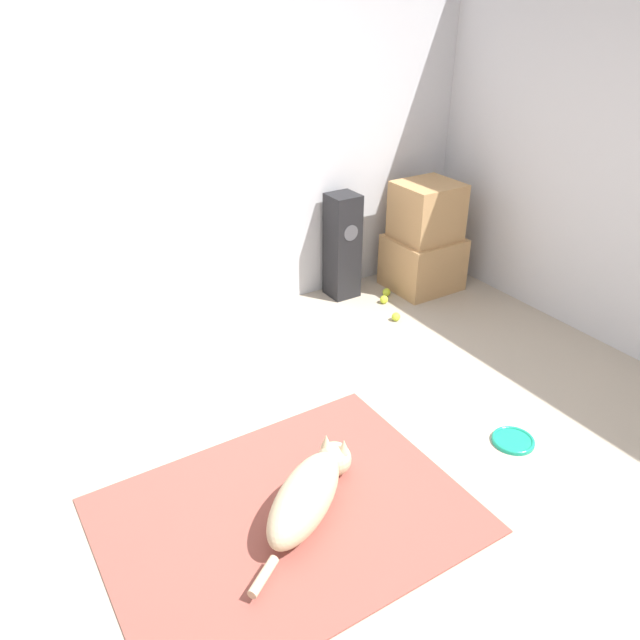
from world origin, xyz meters
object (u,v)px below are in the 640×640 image
tennis_ball_near_speaker (384,299)px  tennis_ball_loose_on_carpet (396,317)px  floor_speaker (342,246)px  cardboard_box_upper (427,211)px  frisbee (513,440)px  dog (309,493)px  cardboard_box_lower (423,262)px  tennis_ball_by_boxes (386,292)px

tennis_ball_near_speaker → tennis_ball_loose_on_carpet: bearing=-109.2°
floor_speaker → cardboard_box_upper: bearing=-19.2°
cardboard_box_upper → tennis_ball_near_speaker: 0.79m
frisbee → floor_speaker: bearing=83.9°
dog → cardboard_box_upper: cardboard_box_upper is taller
cardboard_box_lower → tennis_ball_by_boxes: size_ratio=8.33×
dog → frisbee: 1.27m
cardboard_box_upper → tennis_ball_by_boxes: bearing=179.2°
frisbee → tennis_ball_by_boxes: size_ratio=3.60×
frisbee → tennis_ball_by_boxes: (0.52, 1.86, 0.02)m
floor_speaker → tennis_ball_by_boxes: floor_speaker is taller
tennis_ball_by_boxes → tennis_ball_near_speaker: 0.14m
tennis_ball_near_speaker → tennis_ball_loose_on_carpet: same height
floor_speaker → tennis_ball_by_boxes: 0.54m
dog → tennis_ball_near_speaker: size_ratio=12.51×
frisbee → floor_speaker: 2.13m
frisbee → cardboard_box_lower: cardboard_box_lower is taller
tennis_ball_near_speaker → tennis_ball_loose_on_carpet: 0.30m
cardboard_box_lower → cardboard_box_upper: cardboard_box_upper is taller
frisbee → cardboard_box_lower: 2.06m
cardboard_box_upper → tennis_ball_by_boxes: size_ratio=7.19×
dog → cardboard_box_upper: bearing=38.6°
cardboard_box_lower → floor_speaker: bearing=160.7°
tennis_ball_near_speaker → floor_speaker: bearing=121.7°
cardboard_box_upper → tennis_ball_loose_on_carpet: bearing=-146.2°
dog → cardboard_box_lower: bearing=38.6°
dog → frisbee: dog is taller
tennis_ball_by_boxes → tennis_ball_loose_on_carpet: size_ratio=1.00×
tennis_ball_loose_on_carpet → cardboard_box_lower: bearing=33.7°
frisbee → tennis_ball_loose_on_carpet: (0.32, 1.48, 0.02)m
frisbee → tennis_ball_loose_on_carpet: 1.51m
tennis_ball_by_boxes → frisbee: bearing=-105.6°
cardboard_box_upper → tennis_ball_near_speaker: (-0.46, -0.09, -0.63)m
cardboard_box_lower → tennis_ball_by_boxes: 0.41m
dog → tennis_ball_loose_on_carpet: dog is taller
tennis_ball_by_boxes → tennis_ball_loose_on_carpet: same height
tennis_ball_near_speaker → cardboard_box_lower: bearing=11.0°
dog → floor_speaker: bearing=52.6°
cardboard_box_lower → cardboard_box_upper: size_ratio=1.16×
cardboard_box_lower → floor_speaker: size_ratio=0.65×
cardboard_box_lower → tennis_ball_near_speaker: (-0.46, -0.09, -0.19)m
tennis_ball_near_speaker → cardboard_box_upper: bearing=11.2°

